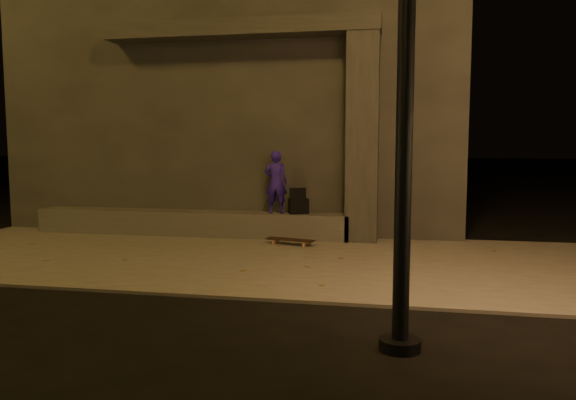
% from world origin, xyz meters
% --- Properties ---
extents(ground, '(120.00, 120.00, 0.00)m').
position_xyz_m(ground, '(0.00, 0.00, 0.00)').
color(ground, black).
rests_on(ground, ground).
extents(sidewalk, '(11.00, 4.40, 0.04)m').
position_xyz_m(sidewalk, '(0.00, 2.00, 0.02)').
color(sidewalk, '#6A645E').
rests_on(sidewalk, ground).
extents(building, '(9.00, 5.10, 5.22)m').
position_xyz_m(building, '(-1.00, 6.49, 2.61)').
color(building, '#33302F').
rests_on(building, ground).
extents(ledge, '(6.00, 0.55, 0.45)m').
position_xyz_m(ledge, '(-1.50, 3.75, 0.27)').
color(ledge, '#524F4A').
rests_on(ledge, sidewalk).
extents(column, '(0.55, 0.55, 3.60)m').
position_xyz_m(column, '(1.70, 3.75, 1.84)').
color(column, '#33302F').
rests_on(column, sidewalk).
extents(canopy, '(5.00, 0.70, 0.28)m').
position_xyz_m(canopy, '(-0.50, 3.80, 3.78)').
color(canopy, '#33302F').
rests_on(canopy, column).
extents(skateboarder, '(0.42, 0.28, 1.14)m').
position_xyz_m(skateboarder, '(0.15, 3.75, 1.06)').
color(skateboarder, '#2A179A').
rests_on(skateboarder, ledge).
extents(backpack, '(0.40, 0.33, 0.48)m').
position_xyz_m(backpack, '(0.57, 3.75, 0.65)').
color(backpack, black).
rests_on(backpack, ledge).
extents(skateboard, '(0.88, 0.43, 0.09)m').
position_xyz_m(skateboard, '(0.55, 3.10, 0.12)').
color(skateboard, black).
rests_on(skateboard, sidewalk).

